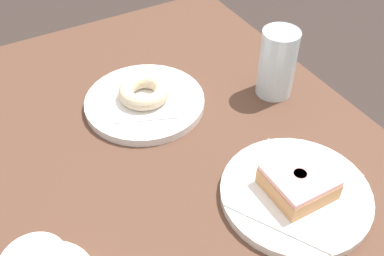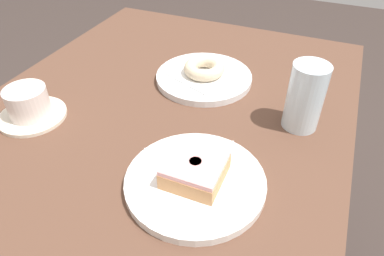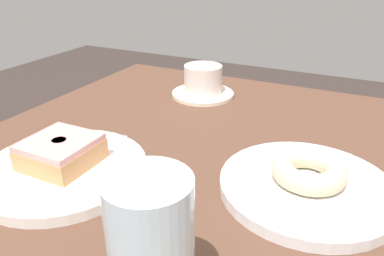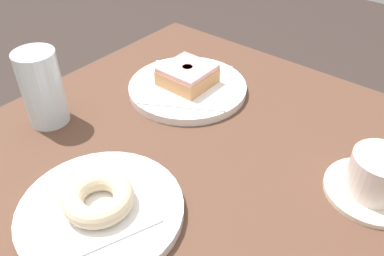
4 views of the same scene
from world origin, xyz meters
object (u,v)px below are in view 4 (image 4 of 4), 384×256
(donut_sugar_ring, at_px, (98,198))
(donut_glazed_square, at_px, (187,75))
(plate_sugar_ring, at_px, (101,211))
(plate_glazed_square, at_px, (188,88))
(coffee_cup, at_px, (377,178))
(water_glass, at_px, (42,88))

(donut_sugar_ring, distance_m, donut_glazed_square, 0.34)
(donut_glazed_square, bearing_deg, donut_sugar_ring, 18.83)
(donut_sugar_ring, bearing_deg, donut_glazed_square, -161.17)
(plate_sugar_ring, height_order, plate_glazed_square, same)
(donut_glazed_square, relative_size, coffee_cup, 0.67)
(plate_sugar_ring, xyz_separation_m, plate_glazed_square, (-0.32, -0.11, -0.00))
(plate_sugar_ring, relative_size, donut_glazed_square, 2.50)
(plate_glazed_square, bearing_deg, donut_sugar_ring, 18.83)
(plate_glazed_square, relative_size, donut_glazed_square, 2.56)
(plate_sugar_ring, distance_m, coffee_cup, 0.40)
(plate_sugar_ring, height_order, donut_sugar_ring, donut_sugar_ring)
(donut_sugar_ring, relative_size, coffee_cup, 0.70)
(plate_sugar_ring, distance_m, donut_sugar_ring, 0.03)
(water_glass, bearing_deg, donut_sugar_ring, 70.14)
(donut_sugar_ring, relative_size, donut_glazed_square, 1.06)
(plate_glazed_square, height_order, coffee_cup, coffee_cup)
(plate_glazed_square, relative_size, water_glass, 1.72)
(plate_glazed_square, xyz_separation_m, donut_glazed_square, (0.00, 0.00, 0.03))
(coffee_cup, bearing_deg, donut_glazed_square, -96.26)
(plate_glazed_square, xyz_separation_m, water_glass, (0.23, -0.13, 0.06))
(water_glass, bearing_deg, donut_glazed_square, 150.31)
(water_glass, distance_m, coffee_cup, 0.56)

